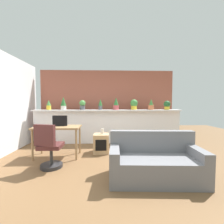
# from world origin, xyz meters

# --- Properties ---
(ground_plane) EXTENTS (12.00, 12.00, 0.00)m
(ground_plane) POSITION_xyz_m (0.00, 0.00, 0.00)
(ground_plane) COLOR brown
(divider_wall) EXTENTS (4.77, 0.16, 1.07)m
(divider_wall) POSITION_xyz_m (0.00, 2.00, 0.53)
(divider_wall) COLOR white
(divider_wall) RESTS_ON ground
(plant_shelf) EXTENTS (4.77, 0.38, 0.04)m
(plant_shelf) POSITION_xyz_m (0.00, 1.96, 1.09)
(plant_shelf) COLOR white
(plant_shelf) RESTS_ON divider_wall
(brick_wall_behind) EXTENTS (4.77, 0.10, 2.50)m
(brick_wall_behind) POSITION_xyz_m (0.00, 2.60, 1.25)
(brick_wall_behind) COLOR #9E5442
(brick_wall_behind) RESTS_ON ground
(potted_plant_0) EXTENTS (0.14, 0.14, 0.31)m
(potted_plant_0) POSITION_xyz_m (-1.88, 1.92, 1.26)
(potted_plant_0) COLOR gold
(potted_plant_0) RESTS_ON plant_shelf
(potted_plant_1) EXTENTS (0.18, 0.18, 0.42)m
(potted_plant_1) POSITION_xyz_m (-1.42, 1.93, 1.32)
(potted_plant_1) COLOR silver
(potted_plant_1) RESTS_ON plant_shelf
(potted_plant_2) EXTENTS (0.20, 0.20, 0.31)m
(potted_plant_2) POSITION_xyz_m (-0.82, 1.94, 1.27)
(potted_plant_2) COLOR #4C4C51
(potted_plant_2) RESTS_ON plant_shelf
(potted_plant_3) EXTENTS (0.13, 0.13, 0.35)m
(potted_plant_3) POSITION_xyz_m (-0.24, 1.95, 1.29)
(potted_plant_3) COLOR #4C4C51
(potted_plant_3) RESTS_ON plant_shelf
(potted_plant_4) EXTENTS (0.18, 0.18, 0.41)m
(potted_plant_4) POSITION_xyz_m (0.27, 1.94, 1.30)
(potted_plant_4) COLOR #B7474C
(potted_plant_4) RESTS_ON plant_shelf
(potted_plant_5) EXTENTS (0.25, 0.25, 0.34)m
(potted_plant_5) POSITION_xyz_m (0.87, 1.99, 1.29)
(potted_plant_5) COLOR gold
(potted_plant_5) RESTS_ON plant_shelf
(potted_plant_6) EXTENTS (0.19, 0.19, 0.35)m
(potted_plant_6) POSITION_xyz_m (1.43, 1.95, 1.26)
(potted_plant_6) COLOR #C66B42
(potted_plant_6) RESTS_ON plant_shelf
(potted_plant_7) EXTENTS (0.22, 0.22, 0.29)m
(potted_plant_7) POSITION_xyz_m (1.95, 1.92, 1.26)
(potted_plant_7) COLOR gold
(potted_plant_7) RESTS_ON plant_shelf
(desk) EXTENTS (1.10, 0.60, 0.75)m
(desk) POSITION_xyz_m (-1.25, 0.71, 0.67)
(desk) COLOR #99754C
(desk) RESTS_ON ground
(tv_monitor) EXTENTS (0.36, 0.04, 0.26)m
(tv_monitor) POSITION_xyz_m (-1.21, 0.79, 0.88)
(tv_monitor) COLOR black
(tv_monitor) RESTS_ON desk
(office_chair) EXTENTS (0.50, 0.50, 0.91)m
(office_chair) POSITION_xyz_m (-1.20, -0.00, 0.39)
(office_chair) COLOR #262628
(office_chair) RESTS_ON ground
(side_cube_shelf) EXTENTS (0.40, 0.41, 0.50)m
(side_cube_shelf) POSITION_xyz_m (-0.19, 0.98, 0.25)
(side_cube_shelf) COLOR tan
(side_cube_shelf) RESTS_ON ground
(vase_on_shelf) EXTENTS (0.07, 0.07, 0.14)m
(vase_on_shelf) POSITION_xyz_m (-0.15, 1.01, 0.57)
(vase_on_shelf) COLOR silver
(vase_on_shelf) RESTS_ON side_cube_shelf
(couch) EXTENTS (1.60, 0.85, 0.80)m
(couch) POSITION_xyz_m (0.79, -0.49, 0.28)
(couch) COLOR slate
(couch) RESTS_ON ground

